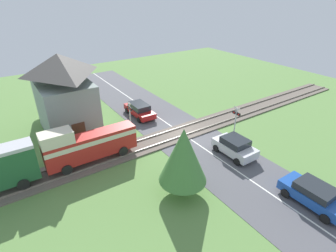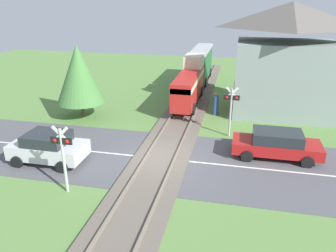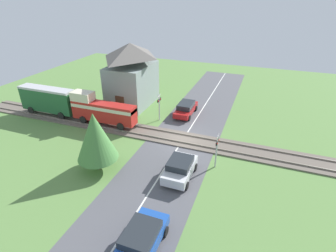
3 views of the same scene
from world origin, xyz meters
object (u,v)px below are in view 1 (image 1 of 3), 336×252
object	(u,v)px
crossing_signal_west_approach	(236,118)
crossing_signal_east_approach	(130,112)
train	(39,157)
station_building	(65,95)
car_near_crossing	(235,146)
car_far_side	(139,109)
car_behind_queue	(314,194)
pedestrian_by_station	(100,139)

from	to	relation	value
crossing_signal_west_approach	crossing_signal_east_approach	distance (m)	9.74
train	crossing_signal_west_approach	xyz separation A→B (m)	(-3.17, -15.86, 0.05)
train	station_building	distance (m)	7.58
crossing_signal_east_approach	car_near_crossing	bearing A→B (deg)	-148.90
car_far_side	station_building	bearing A→B (deg)	83.39
car_far_side	car_behind_queue	size ratio (longest dim) A/B	1.08
pedestrian_by_station	car_far_side	bearing A→B (deg)	-58.70
crossing_signal_west_approach	station_building	distance (m)	15.61
car_behind_queue	station_building	bearing A→B (deg)	28.36
car_near_crossing	crossing_signal_east_approach	distance (m)	10.00
crossing_signal_east_approach	pedestrian_by_station	distance (m)	3.87
car_behind_queue	pedestrian_by_station	distance (m)	16.55
car_near_crossing	crossing_signal_east_approach	bearing A→B (deg)	31.10
pedestrian_by_station	station_building	bearing A→B (deg)	16.72
station_building	train	bearing A→B (deg)	150.33
car_behind_queue	pedestrian_by_station	world-z (taller)	pedestrian_by_station
crossing_signal_west_approach	pedestrian_by_station	size ratio (longest dim) A/B	1.85
train	car_far_side	world-z (taller)	train
crossing_signal_east_approach	pedestrian_by_station	xyz separation A→B (m)	(-1.09, 3.52, -1.18)
car_near_crossing	station_building	distance (m)	15.65
crossing_signal_east_approach	car_behind_queue	bearing A→B (deg)	-161.33
pedestrian_by_station	car_near_crossing	bearing A→B (deg)	-130.62
train	car_far_side	distance (m)	12.15
train	car_behind_queue	distance (m)	18.19
crossing_signal_west_approach	pedestrian_by_station	bearing A→B (deg)	64.27
car_near_crossing	crossing_signal_west_approach	size ratio (longest dim) A/B	1.22
station_building	car_far_side	bearing A→B (deg)	-96.61
car_behind_queue	crossing_signal_east_approach	distance (m)	16.08
station_building	crossing_signal_west_approach	bearing A→B (deg)	-128.14
car_near_crossing	car_behind_queue	size ratio (longest dim) A/B	0.90
station_building	pedestrian_by_station	distance (m)	5.35
car_far_side	crossing_signal_east_approach	xyz separation A→B (m)	(-2.42, 2.26, 1.16)
train	station_building	size ratio (longest dim) A/B	1.89
train	pedestrian_by_station	world-z (taller)	train
car_near_crossing	crossing_signal_east_approach	size ratio (longest dim) A/B	1.22
station_building	crossing_signal_east_approach	bearing A→B (deg)	-123.90
car_near_crossing	crossing_signal_west_approach	distance (m)	3.32
car_near_crossing	station_building	xyz separation A→B (m)	(11.75, 9.95, 2.79)
train	car_near_crossing	size ratio (longest dim) A/B	3.84
crossing_signal_west_approach	pedestrian_by_station	distance (m)	12.16
car_far_side	crossing_signal_east_approach	bearing A→B (deg)	136.99
train	crossing_signal_west_approach	distance (m)	16.17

